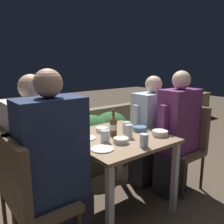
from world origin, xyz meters
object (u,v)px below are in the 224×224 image
object	(u,v)px
person_white_polo	(40,156)
potted_plant	(161,127)
chair_left_far	(16,175)
chair_right_near	(187,139)
beer_bottle	(113,126)
person_blue_shirt	(150,130)
person_navy_jumper	(57,167)
chair_right_far	(161,133)
person_purple_stripe	(176,133)
chair_left_near	(30,193)

from	to	relation	value
person_white_polo	potted_plant	distance (m)	2.11
chair_left_far	person_white_polo	distance (m)	0.22
chair_right_near	beer_bottle	bearing A→B (deg)	168.34
chair_left_far	person_blue_shirt	world-z (taller)	person_blue_shirt
person_white_polo	person_navy_jumper	bearing A→B (deg)	-90.34
chair_right_near	person_blue_shirt	size ratio (longest dim) A/B	0.74
chair_right_far	potted_plant	bearing A→B (deg)	40.32
person_purple_stripe	chair_right_far	xyz separation A→B (m)	(0.15, 0.33, -0.11)
chair_right_near	person_purple_stripe	xyz separation A→B (m)	(-0.20, 0.00, 0.11)
chair_right_near	beer_bottle	distance (m)	0.96
chair_left_near	person_blue_shirt	distance (m)	1.57
chair_right_near	chair_right_far	world-z (taller)	same
chair_left_near	person_white_polo	distance (m)	0.39
chair_left_far	person_purple_stripe	size ratio (longest dim) A/B	0.71
person_white_polo	potted_plant	xyz separation A→B (m)	(2.05, 0.47, -0.22)
potted_plant	chair_left_near	bearing A→B (deg)	-160.50
chair_left_far	person_blue_shirt	distance (m)	1.53
person_white_polo	person_purple_stripe	size ratio (longest dim) A/B	1.00
person_purple_stripe	potted_plant	bearing A→B (deg)	49.07
person_blue_shirt	beer_bottle	bearing A→B (deg)	-167.47
potted_plant	chair_left_far	bearing A→B (deg)	-168.10
person_white_polo	chair_right_near	xyz separation A→B (m)	(1.57, -0.30, -0.11)
chair_right_far	chair_left_far	bearing A→B (deg)	-178.92
person_white_polo	potted_plant	world-z (taller)	person_white_polo
chair_left_near	person_navy_jumper	size ratio (longest dim) A/B	0.68
chair_right_near	chair_right_far	xyz separation A→B (m)	(-0.04, 0.33, 0.00)
chair_left_near	person_blue_shirt	size ratio (longest dim) A/B	0.74
chair_right_far	person_navy_jumper	bearing A→B (deg)	-166.97
person_white_polo	person_purple_stripe	distance (m)	1.41
person_navy_jumper	chair_right_near	xyz separation A→B (m)	(1.57, 0.02, -0.13)
chair_left_near	person_navy_jumper	world-z (taller)	person_navy_jumper
person_purple_stripe	chair_right_far	bearing A→B (deg)	65.49
chair_left_far	potted_plant	size ratio (longest dim) A/B	1.30
chair_left_far	person_white_polo	world-z (taller)	person_white_polo
chair_left_far	beer_bottle	size ratio (longest dim) A/B	3.72
person_navy_jumper	person_blue_shirt	bearing A→B (deg)	14.89
chair_left_far	beer_bottle	xyz separation A→B (m)	(0.87, -0.11, 0.27)
person_blue_shirt	chair_left_near	bearing A→B (deg)	-166.94
person_purple_stripe	chair_right_far	distance (m)	0.38
chair_left_near	person_blue_shirt	xyz separation A→B (m)	(1.53, 0.35, 0.07)
person_purple_stripe	beer_bottle	world-z (taller)	person_purple_stripe
person_navy_jumper	person_purple_stripe	size ratio (longest dim) A/B	1.04
person_white_polo	potted_plant	size ratio (longest dim) A/B	1.83
chair_right_near	chair_right_far	size ratio (longest dim) A/B	1.00
chair_right_near	person_navy_jumper	bearing A→B (deg)	-179.22
person_navy_jumper	person_white_polo	bearing A→B (deg)	89.66
chair_left_far	chair_right_far	size ratio (longest dim) A/B	1.00
person_blue_shirt	potted_plant	distance (m)	0.86
chair_left_far	person_blue_shirt	size ratio (longest dim) A/B	0.74
chair_right_near	person_white_polo	bearing A→B (deg)	169.19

